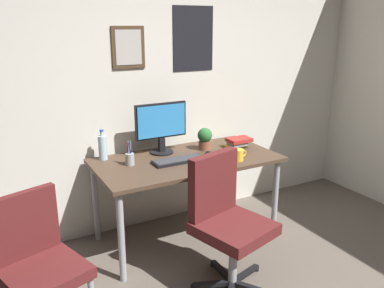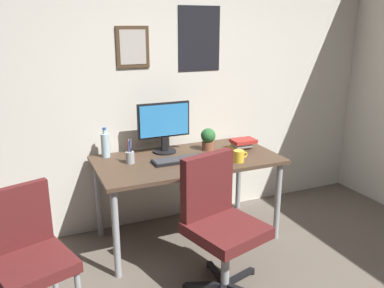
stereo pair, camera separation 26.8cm
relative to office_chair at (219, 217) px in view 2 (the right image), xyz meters
name	(u,v)px [view 2 (the right image)]	position (x,y,z in m)	size (l,w,h in m)	color
wall_back	(167,82)	(0.06, 1.17, 0.77)	(4.40, 0.10, 2.60)	silver
desk	(187,167)	(0.06, 0.70, 0.13)	(1.51, 0.78, 0.73)	#4C3828
office_chair	(219,217)	(0.00, 0.00, 0.00)	(0.58, 0.59, 0.95)	#591E1E
side_chair	(28,251)	(-1.21, 0.11, -0.03)	(0.53, 0.53, 0.88)	#591E1E
monitor	(164,125)	(-0.06, 0.93, 0.44)	(0.46, 0.20, 0.43)	black
keyboard	(179,160)	(-0.03, 0.65, 0.21)	(0.43, 0.15, 0.03)	black
computer_mouse	(211,154)	(0.27, 0.66, 0.22)	(0.06, 0.11, 0.04)	black
water_bottle	(105,145)	(-0.55, 1.00, 0.31)	(0.07, 0.07, 0.25)	silver
coffee_mug_near	(239,156)	(0.41, 0.45, 0.25)	(0.13, 0.09, 0.09)	yellow
potted_plant	(208,138)	(0.32, 0.84, 0.30)	(0.13, 0.13, 0.20)	brown
pen_cup	(130,157)	(-0.40, 0.76, 0.25)	(0.07, 0.07, 0.20)	#9EA0A5
book_stack_left	(242,144)	(0.61, 0.75, 0.25)	(0.23, 0.16, 0.09)	gold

